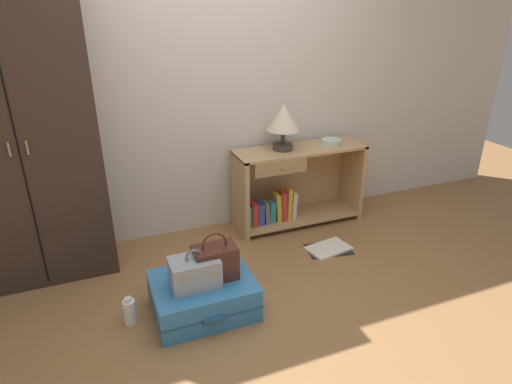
% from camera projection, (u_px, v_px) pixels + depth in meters
% --- Properties ---
extents(ground_plane, '(9.00, 9.00, 0.00)m').
position_uv_depth(ground_plane, '(277.00, 327.00, 2.70)').
color(ground_plane, olive).
extents(back_wall, '(6.40, 0.10, 2.60)m').
position_uv_depth(back_wall, '(203.00, 78.00, 3.45)').
color(back_wall, beige).
rests_on(back_wall, ground_plane).
extents(wardrobe, '(0.96, 0.47, 2.06)m').
position_uv_depth(wardrobe, '(22.00, 138.00, 2.86)').
color(wardrobe, '#33261E').
rests_on(wardrobe, ground_plane).
extents(bookshelf, '(1.15, 0.39, 0.71)m').
position_uv_depth(bookshelf, '(293.00, 187.00, 3.87)').
color(bookshelf, tan).
rests_on(bookshelf, ground_plane).
extents(table_lamp, '(0.28, 0.28, 0.39)m').
position_uv_depth(table_lamp, '(283.00, 120.00, 3.58)').
color(table_lamp, '#3D3838').
rests_on(table_lamp, bookshelf).
extents(bowl, '(0.18, 0.18, 0.05)m').
position_uv_depth(bowl, '(331.00, 142.00, 3.81)').
color(bowl, silver).
rests_on(bowl, bookshelf).
extents(suitcase_large, '(0.64, 0.53, 0.23)m').
position_uv_depth(suitcase_large, '(203.00, 295.00, 2.80)').
color(suitcase_large, teal).
rests_on(suitcase_large, ground_plane).
extents(train_case, '(0.30, 0.21, 0.26)m').
position_uv_depth(train_case, '(195.00, 272.00, 2.66)').
color(train_case, '#8E99A3').
rests_on(train_case, suitcase_large).
extents(handbag, '(0.27, 0.17, 0.32)m').
position_uv_depth(handbag, '(215.00, 262.00, 2.74)').
color(handbag, '#472319').
rests_on(handbag, suitcase_large).
extents(bottle, '(0.08, 0.08, 0.19)m').
position_uv_depth(bottle, '(130.00, 311.00, 2.70)').
color(bottle, white).
rests_on(bottle, ground_plane).
extents(open_book_on_floor, '(0.40, 0.29, 0.02)m').
position_uv_depth(open_book_on_floor, '(329.00, 249.00, 3.54)').
color(open_book_on_floor, white).
rests_on(open_book_on_floor, ground_plane).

